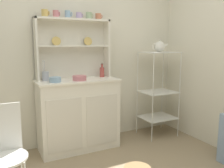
{
  "coord_description": "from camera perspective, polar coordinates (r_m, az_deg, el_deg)",
  "views": [
    {
      "loc": [
        -0.91,
        -1.41,
        1.31
      ],
      "look_at": [
        0.37,
        1.12,
        0.84
      ],
      "focal_mm": 38.28,
      "sensor_mm": 36.0,
      "label": 1
    }
  ],
  "objects": [
    {
      "name": "cup_sky_2",
      "position": [
        3.05,
        -10.5,
        16.04
      ],
      "size": [
        0.08,
        0.07,
        0.09
      ],
      "color": "#8EB2D1",
      "rests_on": "hutch_shelf_unit"
    },
    {
      "name": "utensil_jar",
      "position": [
        2.94,
        -15.62,
        1.87
      ],
      "size": [
        0.08,
        0.08,
        0.24
      ],
      "color": "#B2B7C6",
      "rests_on": "hutch_cabinet"
    },
    {
      "name": "bowl_floral_medium",
      "position": [
        2.89,
        -7.78,
        1.44
      ],
      "size": [
        0.17,
        0.17,
        0.06
      ],
      "primitive_type": "cylinder",
      "color": "#D17A84",
      "rests_on": "hutch_cabinet"
    },
    {
      "name": "bowl_mixing_large",
      "position": [
        2.81,
        -13.42,
        1.03
      ],
      "size": [
        0.14,
        0.14,
        0.06
      ],
      "primitive_type": "cylinder",
      "color": "#8EB2D1",
      "rests_on": "hutch_cabinet"
    },
    {
      "name": "jam_bottle",
      "position": [
        3.17,
        -2.39,
        2.96
      ],
      "size": [
        0.06,
        0.06,
        0.18
      ],
      "color": "#B74C47",
      "rests_on": "hutch_cabinet"
    },
    {
      "name": "cup_lilac_3",
      "position": [
        3.09,
        -7.88,
        15.88
      ],
      "size": [
        0.08,
        0.07,
        0.08
      ],
      "color": "#B79ECC",
      "rests_on": "hutch_shelf_unit"
    },
    {
      "name": "hutch_cabinet",
      "position": [
        3.06,
        -8.04,
        -6.99
      ],
      "size": [
        1.0,
        0.45,
        0.89
      ],
      "color": "white",
      "rests_on": "ground"
    },
    {
      "name": "cup_sage_4",
      "position": [
        3.14,
        -5.52,
        15.91
      ],
      "size": [
        0.09,
        0.08,
        0.08
      ],
      "color": "#9EB78E",
      "rests_on": "hutch_shelf_unit"
    },
    {
      "name": "cup_terracotta_5",
      "position": [
        3.19,
        -3.27,
        15.77
      ],
      "size": [
        0.09,
        0.07,
        0.08
      ],
      "color": "#C67556",
      "rests_on": "hutch_shelf_unit"
    },
    {
      "name": "cup_gold_0",
      "position": [
        2.99,
        -15.73,
        15.97
      ],
      "size": [
        0.09,
        0.08,
        0.09
      ],
      "color": "#DBB760",
      "rests_on": "hutch_shelf_unit"
    },
    {
      "name": "wire_chair",
      "position": [
        2.12,
        -24.67,
        -13.61
      ],
      "size": [
        0.36,
        0.36,
        0.85
      ],
      "rotation": [
        0.0,
        0.0,
        -0.32
      ],
      "color": "white",
      "rests_on": "ground"
    },
    {
      "name": "wall_back",
      "position": [
        3.17,
        -10.16,
        8.11
      ],
      "size": [
        3.84,
        0.05,
        2.5
      ],
      "primitive_type": "cube",
      "color": "silver",
      "rests_on": "ground"
    },
    {
      "name": "porcelain_teapot",
      "position": [
        3.42,
        11.25,
        8.77
      ],
      "size": [
        0.24,
        0.15,
        0.17
      ],
      "color": "white",
      "rests_on": "bakers_rack"
    },
    {
      "name": "bakers_rack",
      "position": [
        3.48,
        10.98,
        -0.55
      ],
      "size": [
        0.48,
        0.4,
        1.21
      ],
      "color": "silver",
      "rests_on": "ground"
    },
    {
      "name": "cup_rose_1",
      "position": [
        3.01,
        -13.24,
        15.98
      ],
      "size": [
        0.08,
        0.07,
        0.08
      ],
      "color": "#D17A84",
      "rests_on": "hutch_shelf_unit"
    },
    {
      "name": "hutch_shelf_unit",
      "position": [
        3.09,
        -9.4,
        9.33
      ],
      "size": [
        0.94,
        0.18,
        0.74
      ],
      "color": "silver",
      "rests_on": "hutch_cabinet"
    }
  ]
}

